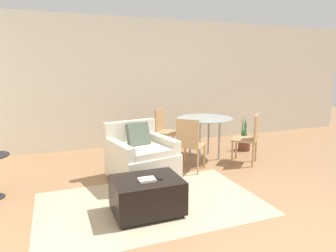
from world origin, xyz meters
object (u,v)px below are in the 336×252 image
at_px(tv_remote_primary, 158,178).
at_px(potted_plant_small, 244,141).
at_px(armchair, 141,157).
at_px(dining_chair_far_left, 164,128).
at_px(dining_table, 205,123).
at_px(dining_chair_near_left, 189,141).
at_px(book_stack, 147,180).
at_px(ottoman, 147,194).
at_px(dining_chair_near_right, 250,135).

bearing_deg(tv_remote_primary, potted_plant_small, 36.81).
xyz_separation_m(armchair, dining_chair_far_left, (0.85, 1.27, 0.16)).
xyz_separation_m(dining_chair_far_left, potted_plant_small, (1.63, -0.42, -0.31)).
xyz_separation_m(dining_table, dining_chair_near_left, (-0.60, -0.60, -0.17)).
relative_size(armchair, book_stack, 5.52).
height_order(ottoman, potted_plant_small, potted_plant_small).
bearing_deg(tv_remote_primary, dining_chair_far_left, 67.83).
bearing_deg(ottoman, dining_chair_near_right, 26.63).
relative_size(tv_remote_primary, dining_chair_near_left, 0.17).
bearing_deg(dining_chair_near_right, dining_table, 135.00).
relative_size(ottoman, dining_chair_near_left, 0.89).
relative_size(armchair, dining_table, 1.02).
relative_size(tv_remote_primary, dining_chair_far_left, 0.17).
xyz_separation_m(book_stack, dining_chair_near_left, (1.11, 1.21, 0.07)).
relative_size(ottoman, dining_table, 0.76).
bearing_deg(book_stack, dining_table, 46.62).
bearing_deg(potted_plant_small, dining_chair_near_right, -119.85).
relative_size(book_stack, tv_remote_primary, 1.23).
bearing_deg(dining_chair_far_left, armchair, -123.85).
bearing_deg(dining_table, book_stack, -133.38).
height_order(tv_remote_primary, dining_chair_near_right, dining_chair_near_right).
distance_m(dining_table, dining_chair_far_left, 0.86).
xyz_separation_m(book_stack, dining_chair_far_left, (1.11, 2.40, 0.07)).
bearing_deg(book_stack, dining_chair_far_left, 65.22).
xyz_separation_m(ottoman, book_stack, (-0.02, -0.06, 0.21)).
height_order(dining_table, dining_chair_near_left, dining_chair_near_left).
height_order(ottoman, dining_chair_far_left, dining_chair_far_left).
bearing_deg(ottoman, tv_remote_primary, -13.64).
xyz_separation_m(book_stack, tv_remote_primary, (0.14, 0.03, -0.01)).
relative_size(armchair, potted_plant_small, 1.41).
bearing_deg(dining_table, dining_chair_near_right, -45.00).
xyz_separation_m(armchair, dining_chair_near_left, (0.85, 0.08, 0.16)).
relative_size(dining_chair_near_right, dining_chair_far_left, 1.00).
xyz_separation_m(dining_chair_near_left, dining_chair_far_left, (0.00, 1.19, 0.00)).
bearing_deg(dining_chair_near_right, book_stack, -152.32).
xyz_separation_m(ottoman, dining_chair_near_left, (1.09, 1.15, 0.28)).
xyz_separation_m(ottoman, dining_chair_near_right, (2.28, 1.15, 0.28)).
distance_m(tv_remote_primary, potted_plant_small, 3.26).
distance_m(dining_chair_far_left, potted_plant_small, 1.72).
bearing_deg(book_stack, dining_chair_near_right, 27.68).
bearing_deg(book_stack, tv_remote_primary, 12.13).
xyz_separation_m(armchair, tv_remote_primary, (-0.11, -1.09, 0.08)).
height_order(tv_remote_primary, dining_table, dining_table).
xyz_separation_m(armchair, dining_chair_near_right, (2.05, 0.08, 0.16)).
bearing_deg(potted_plant_small, ottoman, -144.91).
height_order(dining_table, dining_chair_near_right, dining_chair_near_right).
distance_m(dining_chair_near_right, potted_plant_small, 0.94).
bearing_deg(dining_chair_far_left, potted_plant_small, -14.52).
relative_size(tv_remote_primary, potted_plant_small, 0.21).
relative_size(dining_table, potted_plant_small, 1.38).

